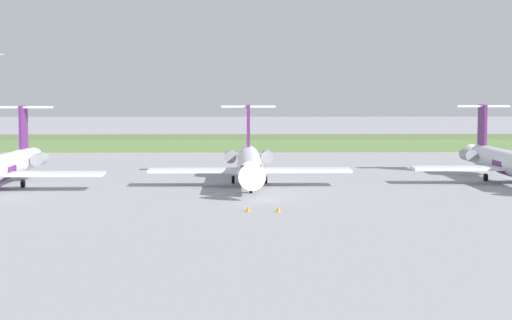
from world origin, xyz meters
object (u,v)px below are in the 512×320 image
at_px(regional_jet_third, 250,163).
at_px(safety_cone_mid_marker, 278,209).
at_px(regional_jet_second, 1,166).
at_px(regional_jet_fourth, 507,161).
at_px(safety_cone_front_marker, 248,209).

relative_size(regional_jet_third, safety_cone_mid_marker, 56.36).
xyz_separation_m(regional_jet_second, safety_cone_mid_marker, (29.45, -18.65, -2.26)).
xyz_separation_m(regional_jet_third, regional_jet_fourth, (30.23, 2.00, 0.00)).
xyz_separation_m(regional_jet_second, safety_cone_front_marker, (26.78, -18.25, -2.26)).
xyz_separation_m(regional_jet_fourth, safety_cone_front_marker, (-30.69, -24.17, -2.26)).
bearing_deg(safety_cone_mid_marker, regional_jet_second, 147.65).
distance_m(regional_jet_second, regional_jet_fourth, 57.78).
bearing_deg(regional_jet_third, regional_jet_second, -171.81).
distance_m(regional_jet_third, safety_cone_front_marker, 22.29).
relative_size(safety_cone_front_marker, safety_cone_mid_marker, 1.00).
height_order(regional_jet_third, safety_cone_front_marker, regional_jet_third).
distance_m(regional_jet_third, safety_cone_mid_marker, 22.79).
bearing_deg(regional_jet_second, safety_cone_mid_marker, -32.35).
height_order(safety_cone_front_marker, safety_cone_mid_marker, same).
bearing_deg(regional_jet_third, safety_cone_front_marker, -91.19).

